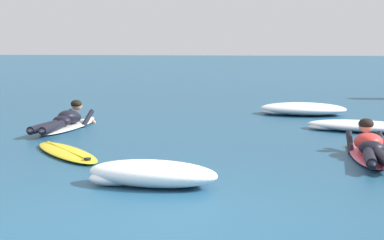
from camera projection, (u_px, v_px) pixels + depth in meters
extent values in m
plane|color=navy|center=(229.00, 109.00, 15.22)|extent=(120.00, 120.00, 0.00)
ellipsoid|color=#E54C66|center=(368.00, 154.00, 8.86)|extent=(0.57, 2.27, 0.07)
ellipsoid|color=#E54C66|center=(361.00, 141.00, 9.91)|extent=(0.19, 0.21, 0.06)
ellipsoid|color=red|center=(368.00, 142.00, 8.89)|extent=(0.42, 0.63, 0.34)
ellipsoid|color=black|center=(371.00, 148.00, 8.54)|extent=(0.35, 0.29, 0.20)
cylinder|color=black|center=(370.00, 158.00, 7.99)|extent=(0.22, 0.85, 0.14)
ellipsoid|color=black|center=(372.00, 164.00, 7.58)|extent=(0.11, 0.22, 0.08)
cylinder|color=black|center=(383.00, 158.00, 7.97)|extent=(0.17, 0.85, 0.14)
cylinder|color=black|center=(350.00, 143.00, 9.27)|extent=(0.11, 0.57, 0.33)
sphere|color=tan|center=(348.00, 146.00, 9.64)|extent=(0.09, 0.09, 0.09)
cylinder|color=black|center=(381.00, 144.00, 9.18)|extent=(0.11, 0.57, 0.33)
sphere|color=tan|center=(378.00, 147.00, 9.53)|extent=(0.09, 0.09, 0.09)
sphere|color=tan|center=(366.00, 126.00, 9.22)|extent=(0.21, 0.21, 0.21)
ellipsoid|color=black|center=(366.00, 124.00, 9.20)|extent=(0.23, 0.21, 0.16)
ellipsoid|color=white|center=(69.00, 126.00, 11.78)|extent=(0.65, 2.39, 0.07)
ellipsoid|color=white|center=(90.00, 118.00, 12.88)|extent=(0.20, 0.21, 0.06)
ellipsoid|color=black|center=(70.00, 117.00, 11.81)|extent=(0.44, 0.66, 0.34)
ellipsoid|color=black|center=(62.00, 121.00, 11.45)|extent=(0.36, 0.30, 0.20)
cylinder|color=black|center=(43.00, 127.00, 10.86)|extent=(0.25, 0.95, 0.14)
ellipsoid|color=black|center=(30.00, 131.00, 10.40)|extent=(0.11, 0.23, 0.08)
cylinder|color=black|center=(52.00, 127.00, 10.83)|extent=(0.14, 0.94, 0.14)
ellipsoid|color=black|center=(42.00, 131.00, 10.37)|extent=(0.11, 0.23, 0.08)
cylinder|color=black|center=(66.00, 119.00, 12.21)|extent=(0.12, 0.59, 0.34)
sphere|color=tan|center=(73.00, 121.00, 12.59)|extent=(0.09, 0.09, 0.09)
cylinder|color=black|center=(87.00, 119.00, 12.11)|extent=(0.12, 0.59, 0.34)
sphere|color=tan|center=(94.00, 122.00, 12.47)|extent=(0.09, 0.09, 0.09)
sphere|color=tan|center=(77.00, 105.00, 12.16)|extent=(0.21, 0.21, 0.21)
ellipsoid|color=black|center=(76.00, 104.00, 12.13)|extent=(0.23, 0.21, 0.16)
ellipsoid|color=yellow|center=(66.00, 152.00, 9.00)|extent=(1.64, 1.91, 0.07)
cube|color=yellow|center=(66.00, 150.00, 8.99)|extent=(1.08, 1.38, 0.01)
cone|color=black|center=(88.00, 164.00, 8.29)|extent=(0.14, 0.14, 0.16)
ellipsoid|color=white|center=(362.00, 126.00, 11.34)|extent=(2.13, 1.39, 0.19)
ellipsoid|color=white|center=(328.00, 127.00, 11.53)|extent=(0.73, 0.44, 0.11)
ellipsoid|color=white|center=(303.00, 109.00, 13.92)|extent=(2.00, 1.35, 0.27)
ellipsoid|color=white|center=(325.00, 110.00, 13.98)|extent=(0.77, 0.68, 0.19)
ellipsoid|color=white|center=(277.00, 111.00, 13.96)|extent=(0.80, 0.72, 0.15)
ellipsoid|color=white|center=(152.00, 173.00, 7.00)|extent=(1.55, 0.78, 0.29)
ellipsoid|color=white|center=(187.00, 177.00, 7.00)|extent=(0.59, 0.43, 0.21)
ellipsoid|color=white|center=(113.00, 178.00, 7.06)|extent=(0.57, 0.37, 0.16)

